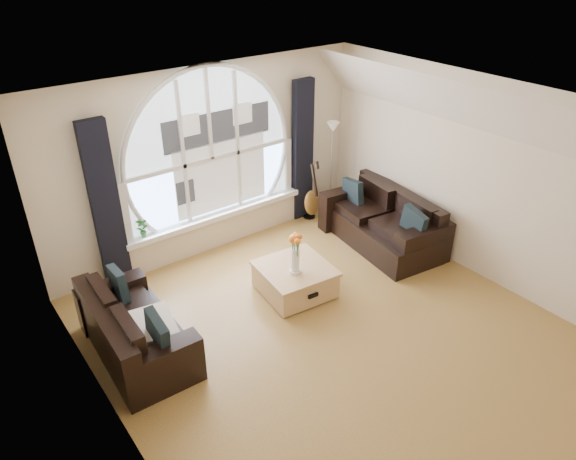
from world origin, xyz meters
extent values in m
cube|color=brown|center=(0.00, 0.00, 0.00)|extent=(5.00, 5.50, 0.01)
cube|color=silver|center=(0.00, 0.00, 2.70)|extent=(5.00, 5.50, 0.01)
cube|color=beige|center=(0.00, 2.75, 1.35)|extent=(5.00, 0.01, 2.70)
cube|color=beige|center=(-2.50, 0.00, 1.35)|extent=(0.01, 5.50, 2.70)
cube|color=beige|center=(2.50, 0.00, 1.35)|extent=(0.01, 5.50, 2.70)
cube|color=silver|center=(2.20, 0.00, 2.35)|extent=(0.92, 5.50, 0.72)
cube|color=silver|center=(0.00, 2.72, 1.62)|extent=(2.60, 0.06, 2.15)
cube|color=white|center=(0.00, 2.65, 0.51)|extent=(2.90, 0.22, 0.08)
cube|color=white|center=(0.00, 2.69, 1.62)|extent=(2.76, 0.08, 2.15)
cube|color=silver|center=(0.15, 2.71, 1.50)|extent=(1.70, 0.02, 1.50)
cube|color=black|center=(-1.60, 2.63, 1.15)|extent=(0.35, 0.12, 2.30)
cube|color=black|center=(1.60, 2.63, 1.15)|extent=(0.35, 0.12, 2.30)
cube|color=black|center=(-1.95, 1.14, 0.40)|extent=(0.88, 1.68, 0.73)
cube|color=black|center=(1.99, 1.16, 0.40)|extent=(1.15, 1.94, 0.82)
cube|color=tan|center=(0.17, 0.98, 0.22)|extent=(0.98, 0.98, 0.44)
cube|color=silver|center=(-1.89, 0.91, 0.50)|extent=(0.63, 0.63, 0.10)
cube|color=white|center=(0.11, 0.89, 0.79)|extent=(0.24, 0.24, 0.70)
cube|color=#B2B2B2|center=(2.04, 2.42, 0.80)|extent=(0.24, 0.24, 1.60)
cube|color=olive|center=(1.66, 2.44, 0.53)|extent=(0.41, 0.33, 1.06)
imported|color=#1E6023|center=(-1.17, 2.65, 0.69)|extent=(0.17, 0.13, 0.29)
camera|label=1|loc=(-3.35, -3.52, 4.21)|focal=32.82mm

